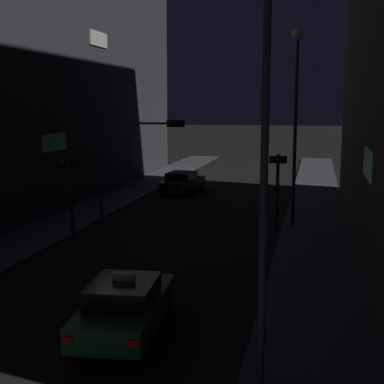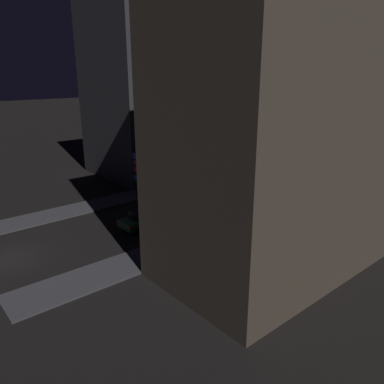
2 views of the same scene
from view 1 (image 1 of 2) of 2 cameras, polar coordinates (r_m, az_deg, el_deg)
The scene contains 10 objects.
sidewalk_left at distance 33.45m, azimuth -8.71°, elevation -1.09°, with size 3.02×59.70×0.13m, color #424247.
sidewalk_right at distance 31.23m, azimuth 12.38°, elevation -1.91°, with size 3.02×59.70×0.13m, color #424247.
building_facade_left at distance 39.31m, azimuth -17.70°, elevation 15.56°, with size 11.69×33.08×21.28m.
taxi at distance 14.74m, azimuth -6.80°, elevation -11.36°, with size 2.15×4.58×1.62m.
far_car at distance 36.89m, azimuth -0.99°, elevation 1.00°, with size 2.26×4.61×1.42m.
traffic_light_overhead at distance 27.04m, azimuth -6.10°, elevation 4.48°, with size 4.26×0.42×5.16m.
traffic_light_left_kerb at distance 24.61m, azimuth -12.17°, elevation 1.20°, with size 0.80×0.42×3.62m.
traffic_light_right_kerb at distance 26.24m, azimuth 8.66°, elevation 1.65°, with size 0.80×0.42×3.54m.
street_lamp_near_block at distance 10.90m, azimuth 7.42°, elevation 7.22°, with size 0.47×0.47×8.40m.
street_lamp_far_block at distance 26.24m, azimuth 10.50°, elevation 9.69°, with size 0.54×0.54×9.03m.
Camera 1 is at (5.95, -2.84, 5.84)m, focal length 52.71 mm.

